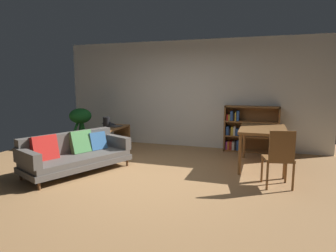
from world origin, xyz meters
name	(u,v)px	position (x,y,z in m)	size (l,w,h in m)	color
ground_plane	(151,177)	(0.00, 0.00, 0.00)	(8.16, 8.16, 0.00)	#A87A4C
back_wall_panel	(189,94)	(0.00, 2.70, 1.35)	(6.80, 0.10, 2.70)	silver
fabric_couch	(75,153)	(-1.47, -0.12, 0.35)	(1.52, 2.09, 0.75)	#56351E
media_console	(111,139)	(-1.63, 1.54, 0.29)	(0.45, 1.14, 0.58)	brown
open_laptop	(113,125)	(-1.67, 1.70, 0.60)	(0.48, 0.38, 0.08)	#333338
desk_speaker	(106,123)	(-1.61, 1.29, 0.72)	(0.15, 0.15, 0.28)	black
potted_floor_plant	(80,120)	(-2.57, 1.66, 0.71)	(0.55, 0.55, 1.00)	#333338
dining_table	(263,132)	(1.84, 1.25, 0.70)	(0.86, 1.31, 0.78)	brown
dining_chair_near	(279,156)	(2.09, 0.14, 0.52)	(0.50, 0.48, 0.93)	brown
bookshelf	(247,130)	(1.48, 2.53, 0.53)	(1.26, 0.29, 1.10)	brown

